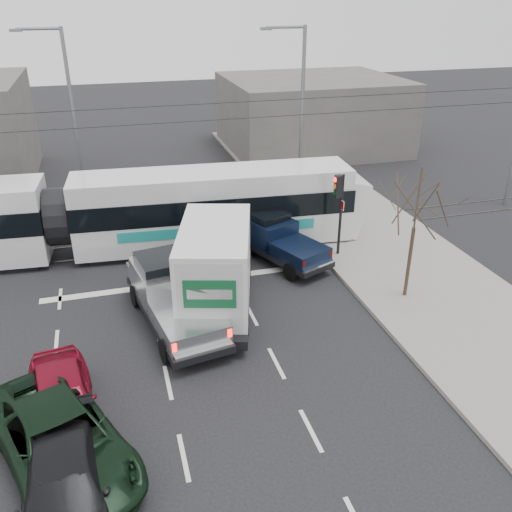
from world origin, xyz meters
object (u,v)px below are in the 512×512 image
object	(u,v)px
navy_pickup	(277,239)
tram	(58,218)
street_lamp_near	(299,106)
street_lamp_far	(69,110)
silver_pickup	(171,293)
traffic_signal	(339,198)
green_car	(61,441)
red_car	(63,399)
dark_car	(65,492)
box_truck	(217,266)
bare_tree	(417,204)

from	to	relation	value
navy_pickup	tram	bearing A→B (deg)	140.09
street_lamp_near	tram	world-z (taller)	street_lamp_near
street_lamp_far	silver_pickup	bearing A→B (deg)	-76.05
street_lamp_near	silver_pickup	xyz separation A→B (m)	(-8.37, -10.60, -4.05)
silver_pickup	traffic_signal	bearing A→B (deg)	12.66
green_car	red_car	world-z (taller)	green_car
dark_car	silver_pickup	bearing A→B (deg)	62.28
traffic_signal	box_truck	world-z (taller)	traffic_signal
dark_car	green_car	bearing A→B (deg)	92.03
traffic_signal	street_lamp_near	bearing A→B (deg)	83.59
street_lamp_far	red_car	world-z (taller)	street_lamp_far
tram	navy_pickup	xyz separation A→B (m)	(8.89, -2.71, -0.87)
silver_pickup	navy_pickup	distance (m)	6.16
silver_pickup	navy_pickup	world-z (taller)	silver_pickup
traffic_signal	street_lamp_near	size ratio (longest dim) A/B	0.40
silver_pickup	dark_car	distance (m)	8.05
tram	red_car	xyz separation A→B (m)	(0.38, -10.50, -1.13)
silver_pickup	street_lamp_near	bearing A→B (deg)	42.00
silver_pickup	green_car	bearing A→B (deg)	-130.69
box_truck	traffic_signal	bearing A→B (deg)	40.61
tram	box_truck	xyz separation A→B (m)	(5.61, -5.84, -0.17)
bare_tree	green_car	world-z (taller)	bare_tree
box_truck	dark_car	size ratio (longest dim) A/B	1.51
traffic_signal	navy_pickup	distance (m)	3.11
bare_tree	street_lamp_near	xyz separation A→B (m)	(-0.29, 11.50, 1.32)
bare_tree	dark_car	world-z (taller)	bare_tree
traffic_signal	street_lamp_far	world-z (taller)	street_lamp_far
tram	box_truck	world-z (taller)	tram
navy_pickup	street_lamp_near	bearing A→B (deg)	41.46
silver_pickup	box_truck	bearing A→B (deg)	5.28
bare_tree	tram	world-z (taller)	tram
bare_tree	street_lamp_near	size ratio (longest dim) A/B	0.56
bare_tree	traffic_signal	world-z (taller)	bare_tree
red_car	navy_pickup	bearing A→B (deg)	34.33
street_lamp_near	red_car	bearing A→B (deg)	-128.74
red_car	dark_car	xyz separation A→B (m)	(0.14, -3.11, -0.03)
tram	green_car	xyz separation A→B (m)	(0.39, -12.11, -1.08)
box_truck	dark_car	distance (m)	9.34
street_lamp_near	tram	size ratio (longest dim) A/B	0.35
traffic_signal	box_truck	bearing A→B (deg)	-155.57
box_truck	green_car	xyz separation A→B (m)	(-5.22, -6.27, -0.91)
street_lamp_near	green_car	xyz separation A→B (m)	(-11.86, -16.41, -4.35)
silver_pickup	red_car	world-z (taller)	silver_pickup
navy_pickup	green_car	bearing A→B (deg)	-155.07
tram	navy_pickup	world-z (taller)	tram
street_lamp_far	navy_pickup	bearing A→B (deg)	-47.90
street_lamp_near	bare_tree	bearing A→B (deg)	-88.58
box_truck	dark_car	bearing A→B (deg)	-107.02
tram	green_car	distance (m)	12.17
silver_pickup	green_car	world-z (taller)	silver_pickup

